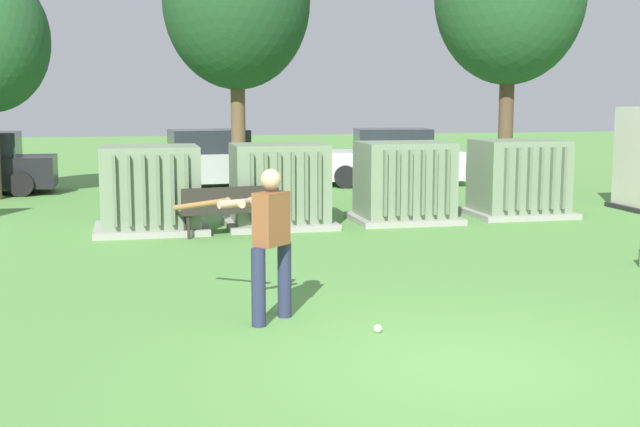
{
  "coord_description": "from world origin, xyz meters",
  "views": [
    {
      "loc": [
        -2.99,
        -7.13,
        2.53
      ],
      "look_at": [
        -0.6,
        3.5,
        1.0
      ],
      "focal_mm": 46.79,
      "sensor_mm": 36.0,
      "label": 1
    }
  ],
  "objects_px": {
    "batter": "(267,236)",
    "parked_car_left_of_center": "(205,161)",
    "transformer_mid_west": "(279,187)",
    "transformer_mid_east": "(404,183)",
    "sports_ball": "(378,329)",
    "transformer_east": "(519,179)",
    "parked_car_right_of_center": "(389,159)",
    "park_bench": "(229,207)",
    "transformer_west": "(150,190)"
  },
  "relations": [
    {
      "from": "transformer_mid_east",
      "to": "transformer_east",
      "type": "distance_m",
      "value": 2.64
    },
    {
      "from": "transformer_mid_west",
      "to": "transformer_mid_east",
      "type": "relative_size",
      "value": 1.0
    },
    {
      "from": "transformer_mid_west",
      "to": "parked_car_left_of_center",
      "type": "relative_size",
      "value": 0.49
    },
    {
      "from": "park_bench",
      "to": "batter",
      "type": "xyz_separation_m",
      "value": [
        -0.23,
        -5.92,
        0.44
      ]
    },
    {
      "from": "park_bench",
      "to": "transformer_mid_west",
      "type": "bearing_deg",
      "value": 39.97
    },
    {
      "from": "transformer_east",
      "to": "batter",
      "type": "distance_m",
      "value": 9.73
    },
    {
      "from": "batter",
      "to": "transformer_east",
      "type": "bearing_deg",
      "value": 47.58
    },
    {
      "from": "transformer_west",
      "to": "sports_ball",
      "type": "bearing_deg",
      "value": -73.42
    },
    {
      "from": "sports_ball",
      "to": "parked_car_right_of_center",
      "type": "xyz_separation_m",
      "value": [
        4.68,
        14.64,
        0.71
      ]
    },
    {
      "from": "batter",
      "to": "sports_ball",
      "type": "relative_size",
      "value": 19.33
    },
    {
      "from": "batter",
      "to": "parked_car_left_of_center",
      "type": "xyz_separation_m",
      "value": [
        0.51,
        14.29,
        -0.22
      ]
    },
    {
      "from": "batter",
      "to": "sports_ball",
      "type": "bearing_deg",
      "value": -34.48
    },
    {
      "from": "transformer_mid_east",
      "to": "batter",
      "type": "relative_size",
      "value": 1.21
    },
    {
      "from": "transformer_east",
      "to": "sports_ball",
      "type": "relative_size",
      "value": 23.33
    },
    {
      "from": "transformer_mid_east",
      "to": "parked_car_right_of_center",
      "type": "relative_size",
      "value": 0.48
    },
    {
      "from": "parked_car_left_of_center",
      "to": "transformer_west",
      "type": "bearing_deg",
      "value": -102.42
    },
    {
      "from": "parked_car_left_of_center",
      "to": "parked_car_right_of_center",
      "type": "height_order",
      "value": "same"
    },
    {
      "from": "transformer_mid_west",
      "to": "parked_car_left_of_center",
      "type": "bearing_deg",
      "value": 96.24
    },
    {
      "from": "transformer_mid_east",
      "to": "sports_ball",
      "type": "relative_size",
      "value": 23.33
    },
    {
      "from": "park_bench",
      "to": "transformer_east",
      "type": "bearing_deg",
      "value": 11.27
    },
    {
      "from": "parked_car_right_of_center",
      "to": "transformer_east",
      "type": "bearing_deg",
      "value": -83.2
    },
    {
      "from": "transformer_west",
      "to": "batter",
      "type": "height_order",
      "value": "batter"
    },
    {
      "from": "transformer_mid_east",
      "to": "batter",
      "type": "xyz_separation_m",
      "value": [
        -3.93,
        -6.96,
        0.19
      ]
    },
    {
      "from": "transformer_west",
      "to": "transformer_east",
      "type": "xyz_separation_m",
      "value": [
        7.71,
        0.43,
        0.0
      ]
    },
    {
      "from": "transformer_mid_west",
      "to": "batter",
      "type": "bearing_deg",
      "value": -100.98
    },
    {
      "from": "transformer_mid_east",
      "to": "transformer_mid_west",
      "type": "bearing_deg",
      "value": -177.37
    },
    {
      "from": "batter",
      "to": "sports_ball",
      "type": "distance_m",
      "value": 1.61
    },
    {
      "from": "sports_ball",
      "to": "parked_car_left_of_center",
      "type": "distance_m",
      "value": 15.06
    },
    {
      "from": "transformer_mid_west",
      "to": "parked_car_right_of_center",
      "type": "height_order",
      "value": "same"
    },
    {
      "from": "parked_car_right_of_center",
      "to": "transformer_mid_west",
      "type": "bearing_deg",
      "value": -122.13
    },
    {
      "from": "transformer_west",
      "to": "batter",
      "type": "xyz_separation_m",
      "value": [
        1.15,
        -6.75,
        0.19
      ]
    },
    {
      "from": "sports_ball",
      "to": "parked_car_left_of_center",
      "type": "xyz_separation_m",
      "value": [
        -0.57,
        15.03,
        0.71
      ]
    },
    {
      "from": "park_bench",
      "to": "sports_ball",
      "type": "bearing_deg",
      "value": -82.75
    },
    {
      "from": "transformer_mid_west",
      "to": "transformer_mid_east",
      "type": "distance_m",
      "value": 2.61
    },
    {
      "from": "transformer_west",
      "to": "transformer_mid_west",
      "type": "relative_size",
      "value": 1.0
    },
    {
      "from": "transformer_east",
      "to": "park_bench",
      "type": "relative_size",
      "value": 1.14
    },
    {
      "from": "park_bench",
      "to": "sports_ball",
      "type": "xyz_separation_m",
      "value": [
        0.85,
        -6.66,
        -0.49
      ]
    },
    {
      "from": "transformer_mid_east",
      "to": "parked_car_right_of_center",
      "type": "xyz_separation_m",
      "value": [
        1.83,
        6.94,
        -0.04
      ]
    },
    {
      "from": "transformer_mid_west",
      "to": "sports_ball",
      "type": "distance_m",
      "value": 7.62
    },
    {
      "from": "parked_car_left_of_center",
      "to": "transformer_mid_west",
      "type": "bearing_deg",
      "value": -83.76
    },
    {
      "from": "transformer_mid_west",
      "to": "transformer_mid_east",
      "type": "bearing_deg",
      "value": 2.63
    },
    {
      "from": "transformer_east",
      "to": "sports_ball",
      "type": "distance_m",
      "value": 9.67
    },
    {
      "from": "parked_car_left_of_center",
      "to": "parked_car_right_of_center",
      "type": "bearing_deg",
      "value": -4.24
    },
    {
      "from": "transformer_east",
      "to": "park_bench",
      "type": "xyz_separation_m",
      "value": [
        -6.33,
        -1.26,
        -0.25
      ]
    },
    {
      "from": "transformer_east",
      "to": "park_bench",
      "type": "distance_m",
      "value": 6.46
    },
    {
      "from": "transformer_west",
      "to": "park_bench",
      "type": "height_order",
      "value": "transformer_west"
    },
    {
      "from": "transformer_west",
      "to": "transformer_mid_east",
      "type": "distance_m",
      "value": 5.08
    },
    {
      "from": "parked_car_left_of_center",
      "to": "sports_ball",
      "type": "bearing_deg",
      "value": -87.83
    },
    {
      "from": "transformer_mid_east",
      "to": "sports_ball",
      "type": "xyz_separation_m",
      "value": [
        -2.85,
        -7.7,
        -0.74
      ]
    },
    {
      "from": "batter",
      "to": "parked_car_left_of_center",
      "type": "height_order",
      "value": "batter"
    }
  ]
}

